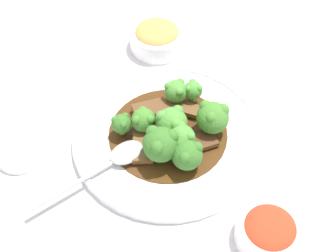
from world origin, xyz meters
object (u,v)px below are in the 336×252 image
(beef_strip_1, at_px, (168,118))
(broccoli_floret_1, at_px, (143,121))
(side_bowl_appetizer, at_px, (157,37))
(broccoli_floret_0, at_px, (172,122))
(broccoli_floret_6, at_px, (176,91))
(beef_strip_2, at_px, (200,142))
(beef_strip_4, at_px, (143,147))
(side_bowl_kimchi, at_px, (269,231))
(broccoli_floret_2, at_px, (161,144))
(broccoli_floret_5, at_px, (213,117))
(broccoli_floret_3, at_px, (121,124))
(serving_spoon, at_px, (118,158))
(broccoli_floret_4, at_px, (182,138))
(broccoli_floret_8, at_px, (187,154))
(main_plate, at_px, (168,135))
(beef_strip_3, at_px, (150,110))
(sauce_dish, at_px, (20,153))
(broccoli_floret_7, at_px, (193,90))
(beef_strip_0, at_px, (187,109))

(beef_strip_1, distance_m, broccoli_floret_1, 0.05)
(side_bowl_appetizer, bearing_deg, broccoli_floret_0, 102.37)
(broccoli_floret_0, bearing_deg, broccoli_floret_6, -90.19)
(beef_strip_2, xyz_separation_m, beef_strip_4, (0.09, 0.02, 0.00))
(beef_strip_1, xyz_separation_m, side_bowl_kimchi, (-0.16, 0.19, -0.00))
(broccoli_floret_2, distance_m, side_bowl_kimchi, 0.20)
(broccoli_floret_2, bearing_deg, broccoli_floret_5, -139.63)
(beef_strip_2, distance_m, broccoli_floret_3, 0.13)
(serving_spoon, bearing_deg, beef_strip_2, -160.25)
(broccoli_floret_1, xyz_separation_m, side_bowl_appetizer, (0.00, -0.23, -0.02))
(broccoli_floret_5, bearing_deg, broccoli_floret_1, 7.18)
(broccoli_floret_4, bearing_deg, broccoli_floret_6, -79.99)
(broccoli_floret_4, distance_m, side_bowl_kimchi, 0.19)
(broccoli_floret_2, distance_m, broccoli_floret_6, 0.12)
(beef_strip_4, height_order, broccoli_floret_8, broccoli_floret_8)
(serving_spoon, bearing_deg, side_bowl_kimchi, 156.46)
(broccoli_floret_4, bearing_deg, broccoli_floret_1, -27.20)
(beef_strip_4, xyz_separation_m, side_bowl_appetizer, (0.01, -0.26, 0.00))
(beef_strip_2, bearing_deg, broccoli_floret_1, -10.76)
(beef_strip_4, bearing_deg, side_bowl_kimchi, 146.94)
(main_plate, xyz_separation_m, beef_strip_3, (0.03, -0.04, 0.02))
(beef_strip_1, bearing_deg, sauce_dish, 19.30)
(broccoli_floret_6, distance_m, broccoli_floret_8, 0.13)
(broccoli_floret_3, bearing_deg, beef_strip_2, 175.30)
(side_bowl_appetizer, bearing_deg, serving_spoon, 84.59)
(main_plate, bearing_deg, broccoli_floret_8, 119.78)
(side_bowl_appetizer, bearing_deg, sauce_dish, 56.03)
(beef_strip_3, xyz_separation_m, broccoli_floret_0, (-0.04, 0.04, 0.03))
(broccoli_floret_3, distance_m, side_bowl_appetizer, 0.24)
(beef_strip_3, distance_m, side_bowl_kimchi, 0.28)
(main_plate, relative_size, broccoli_floret_2, 5.04)
(beef_strip_3, xyz_separation_m, broccoli_floret_1, (0.01, 0.04, 0.02))
(broccoli_floret_5, distance_m, broccoli_floret_7, 0.07)
(beef_strip_2, xyz_separation_m, side_bowl_appetizer, (0.10, -0.25, 0.00))
(broccoli_floret_5, bearing_deg, side_bowl_appetizer, -61.80)
(broccoli_floret_4, xyz_separation_m, serving_spoon, (0.10, 0.03, -0.03))
(broccoli_floret_8, bearing_deg, main_plate, -60.22)
(beef_strip_2, relative_size, side_bowl_kimchi, 0.67)
(beef_strip_1, distance_m, broccoli_floret_0, 0.04)
(beef_strip_2, height_order, side_bowl_kimchi, side_bowl_kimchi)
(broccoli_floret_7, distance_m, side_bowl_appetizer, 0.17)
(broccoli_floret_6, bearing_deg, beef_strip_2, 118.27)
(beef_strip_4, distance_m, broccoli_floret_6, 0.12)
(broccoli_floret_1, height_order, broccoli_floret_7, broccoli_floret_1)
(beef_strip_3, bearing_deg, beef_strip_1, 155.00)
(beef_strip_0, distance_m, broccoli_floret_0, 0.06)
(broccoli_floret_3, bearing_deg, broccoli_floret_1, -168.17)
(beef_strip_2, relative_size, broccoli_floret_0, 1.12)
(broccoli_floret_7, bearing_deg, beef_strip_0, 73.58)
(broccoli_floret_1, bearing_deg, main_plate, -177.07)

